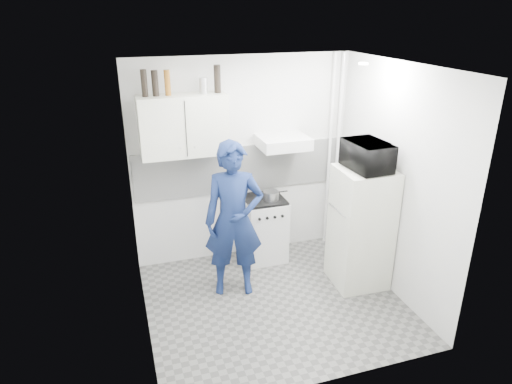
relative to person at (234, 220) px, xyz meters
name	(u,v)px	position (x,y,z in m)	size (l,w,h in m)	color
floor	(274,302)	(0.35, -0.39, -0.90)	(2.80, 2.80, 0.00)	#61605B
ceiling	(279,66)	(0.35, -0.39, 1.70)	(2.80, 2.80, 0.00)	white
wall_back	(242,161)	(0.35, 0.86, 0.40)	(2.80, 2.80, 0.00)	silver
wall_left	(137,214)	(-1.05, -0.39, 0.40)	(2.60, 2.60, 0.00)	silver
wall_right	(394,182)	(1.75, -0.39, 0.40)	(2.60, 2.60, 0.00)	silver
person	(234,220)	(0.00, 0.00, 0.00)	(0.66, 0.43, 1.81)	#122049
stove	(264,229)	(0.56, 0.61, -0.49)	(0.51, 0.51, 0.82)	silver
fridge	(361,228)	(1.45, -0.28, -0.18)	(0.60, 0.60, 1.44)	beige
stove_top	(264,199)	(0.56, 0.61, -0.06)	(0.49, 0.49, 0.03)	black
saucepan	(271,195)	(0.63, 0.54, 0.01)	(0.20, 0.20, 0.11)	silver
microwave	(368,156)	(1.45, -0.28, 0.69)	(0.39, 0.57, 0.31)	black
bottle_a	(144,83)	(-0.79, 0.68, 1.44)	(0.07, 0.07, 0.29)	black
bottle_b	(155,83)	(-0.67, 0.68, 1.43)	(0.07, 0.07, 0.28)	black
bottle_c	(167,83)	(-0.54, 0.68, 1.43)	(0.07, 0.07, 0.28)	brown
canister_b	(203,86)	(-0.14, 0.68, 1.38)	(0.09, 0.09, 0.18)	silver
bottle_e	(217,79)	(0.02, 0.68, 1.45)	(0.08, 0.08, 0.31)	black
upper_cabinet	(183,126)	(-0.40, 0.68, 0.95)	(1.00, 0.35, 0.70)	beige
range_hood	(283,142)	(0.80, 0.61, 0.67)	(0.60, 0.50, 0.14)	silver
backsplash	(243,168)	(0.35, 0.84, 0.30)	(2.74, 0.03, 0.60)	white
pipe_a	(338,153)	(1.65, 0.78, 0.40)	(0.05, 0.05, 2.60)	silver
pipe_b	(329,154)	(1.53, 0.78, 0.40)	(0.04, 0.04, 2.60)	silver
ceiling_spot_fixture	(363,64)	(1.35, -0.19, 1.67)	(0.10, 0.10, 0.02)	white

